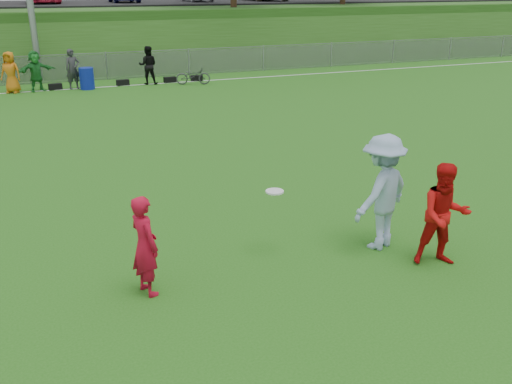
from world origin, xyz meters
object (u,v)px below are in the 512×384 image
player_red_left (145,246)px  bicycle (193,76)px  recycling_bin (87,78)px  frisbee (275,191)px  player_blue (382,192)px  player_red_center (444,215)px

player_red_left → bicycle: player_red_left is taller
recycling_bin → frisbee: bearing=-86.1°
recycling_bin → player_red_left: bearing=-93.5°
player_blue → bicycle: bearing=-119.2°
recycling_bin → bicycle: recycling_bin is taller
frisbee → player_red_left: bearing=-167.1°
player_blue → bicycle: 17.55m
frisbee → recycling_bin: (-1.19, 17.56, -0.66)m
player_blue → frisbee: player_blue is taller
player_red_center → bicycle: 18.44m
player_red_left → player_blue: bearing=-107.6°
player_red_left → player_red_center: (4.66, -0.85, 0.09)m
recycling_bin → bicycle: bearing=-6.6°
player_blue → frisbee: 1.86m
frisbee → player_red_center: bearing=-30.0°
player_red_left → player_blue: (4.08, 0.08, 0.24)m
recycling_bin → player_blue: bearing=-80.6°
player_red_center → player_blue: size_ratio=0.85×
frisbee → bicycle: frisbee is taller
recycling_bin → bicycle: (4.58, -0.53, -0.06)m
frisbee → bicycle: 17.38m
recycling_bin → bicycle: size_ratio=0.60×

